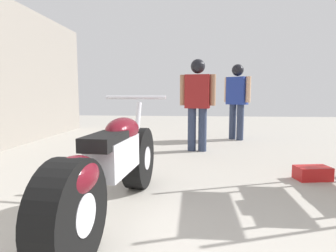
% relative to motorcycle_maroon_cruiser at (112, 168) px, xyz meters
% --- Properties ---
extents(ground_plane, '(18.42, 18.42, 0.00)m').
position_rel_motorcycle_maroon_cruiser_xyz_m(ground_plane, '(0.24, 2.02, -0.43)').
color(ground_plane, '#A8A399').
extents(motorcycle_maroon_cruiser, '(0.65, 2.20, 1.03)m').
position_rel_motorcycle_maroon_cruiser_xyz_m(motorcycle_maroon_cruiser, '(0.00, 0.00, 0.00)').
color(motorcycle_maroon_cruiser, black).
rests_on(motorcycle_maroon_cruiser, ground_plane).
extents(mechanic_in_blue, '(0.58, 0.52, 1.71)m').
position_rel_motorcycle_maroon_cruiser_xyz_m(mechanic_in_blue, '(1.66, 4.33, 0.59)').
color(mechanic_in_blue, '#2D3851').
rests_on(mechanic_in_blue, ground_plane).
extents(mechanic_with_helmet, '(0.66, 0.30, 1.66)m').
position_rel_motorcycle_maroon_cruiser_xyz_m(mechanic_with_helmet, '(0.75, 2.94, 0.56)').
color(mechanic_with_helmet, '#2D3851').
rests_on(mechanic_with_helmet, ground_plane).
extents(red_toolbox, '(0.44, 0.30, 0.16)m').
position_rel_motorcycle_maroon_cruiser_xyz_m(red_toolbox, '(2.13, 1.27, -0.35)').
color(red_toolbox, '#B21919').
rests_on(red_toolbox, ground_plane).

